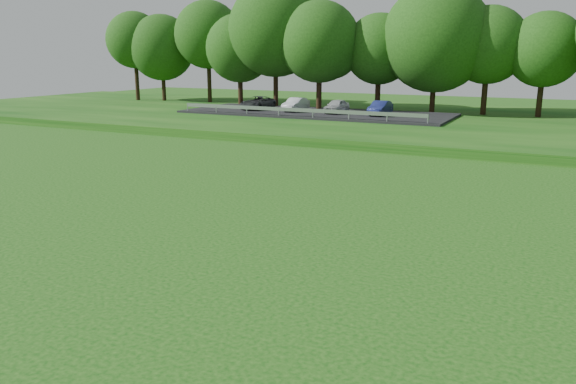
% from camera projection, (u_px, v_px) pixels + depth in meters
% --- Properties ---
extents(parking_lot, '(24.00, 9.00, 1.38)m').
position_uv_depth(parking_lot, '(311.00, 110.00, 50.44)').
color(parking_lot, black).
rests_on(parking_lot, berm).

